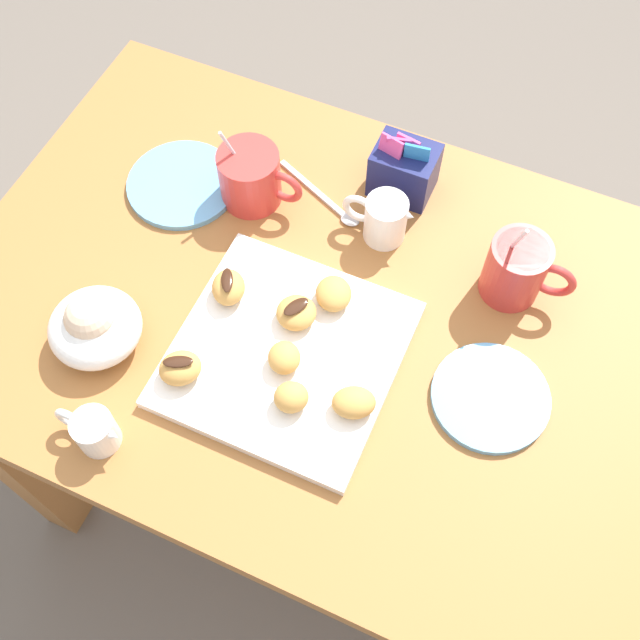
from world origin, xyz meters
The scene contains 22 objects.
ground_plane centered at (0.00, 0.00, 0.00)m, with size 8.00×8.00×0.00m, color #665B51.
dining_table centered at (0.00, 0.00, 0.58)m, with size 1.07×0.70×0.72m.
pastry_plate_square centered at (-0.04, -0.08, 0.72)m, with size 0.28×0.28×0.02m, color white.
coffee_mug_red_left centered at (-0.19, 0.14, 0.76)m, with size 0.13×0.09×0.13m.
coffee_mug_red_right centered at (0.20, 0.14, 0.77)m, with size 0.12×0.08×0.15m.
cream_pitcher_white centered at (0.01, 0.15, 0.76)m, with size 0.10×0.06×0.07m.
sugar_caddy centered at (0.00, 0.24, 0.76)m, with size 0.09×0.07×0.11m.
ice_cream_bowl centered at (-0.27, -0.16, 0.75)m, with size 0.12×0.12×0.09m.
chocolate_sauce_pitcher centered at (-0.20, -0.28, 0.75)m, with size 0.09×0.05×0.06m.
saucer_sky_left centered at (-0.30, 0.11, 0.72)m, with size 0.16×0.16×0.01m, color #66A8DB.
saucer_sky_right centered at (0.23, -0.03, 0.72)m, with size 0.15×0.15×0.01m, color #66A8DB.
loose_spoon_near_saucer centered at (-0.09, 0.17, 0.72)m, with size 0.15×0.07×0.01m.
beignet_0 centered at (-0.05, -0.03, 0.75)m, with size 0.05×0.05×0.03m, color #D19347.
chocolate_drizzle_0 centered at (-0.05, -0.03, 0.76)m, with size 0.04×0.02×0.01m, color #381E11.
beignet_1 centered at (-0.14, -0.04, 0.75)m, with size 0.05×0.04×0.03m, color #D19347.
chocolate_drizzle_1 centered at (-0.14, -0.04, 0.77)m, with size 0.04×0.02×0.01m, color #381E11.
beignet_2 centered at (-0.03, -0.10, 0.75)m, with size 0.05×0.04×0.03m, color #D19347.
beignet_3 centered at (0.00, -0.15, 0.75)m, with size 0.04×0.04×0.03m, color #D19347.
beignet_4 centered at (-0.01, 0.01, 0.75)m, with size 0.05×0.05×0.03m, color #D19347.
beignet_5 centered at (-0.14, -0.17, 0.75)m, with size 0.05×0.05×0.03m, color #D19347.
chocolate_drizzle_5 centered at (-0.14, -0.17, 0.77)m, with size 0.04×0.02×0.01m, color #381E11.
beignet_6 centered at (0.07, -0.12, 0.75)m, with size 0.05×0.04×0.03m, color #D19347.
Camera 1 is at (0.19, -0.48, 1.63)m, focal length 43.34 mm.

